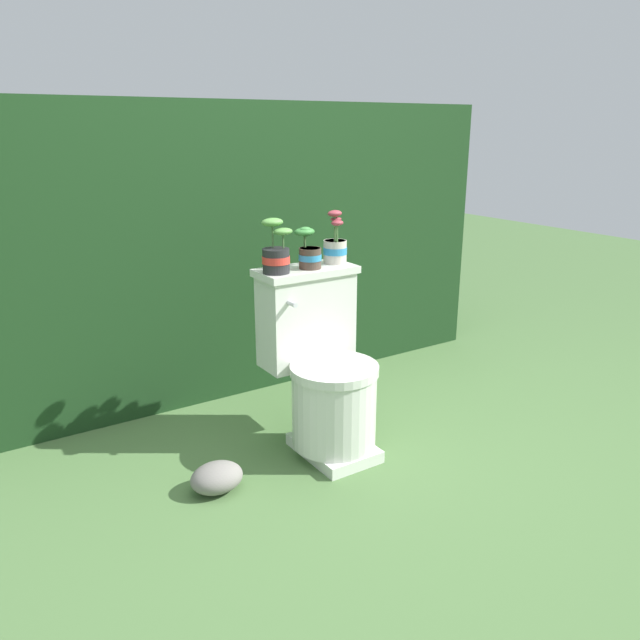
# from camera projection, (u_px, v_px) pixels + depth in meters

# --- Properties ---
(ground_plane) EXTENTS (12.00, 12.00, 0.00)m
(ground_plane) POSITION_uv_depth(u_px,v_px,m) (343.00, 447.00, 2.72)
(ground_plane) COLOR #4C703D
(hedge_backdrop) EXTENTS (2.89, 0.71, 1.46)m
(hedge_backdrop) POSITION_uv_depth(u_px,v_px,m) (226.00, 243.00, 3.40)
(hedge_backdrop) COLOR #193819
(hedge_backdrop) RESTS_ON ground
(toilet) EXTENTS (0.43, 0.50, 0.77)m
(toilet) POSITION_uv_depth(u_px,v_px,m) (323.00, 372.00, 2.64)
(toilet) COLOR silver
(toilet) RESTS_ON ground
(potted_plant_left) EXTENTS (0.13, 0.12, 0.22)m
(potted_plant_left) POSITION_uv_depth(u_px,v_px,m) (276.00, 254.00, 2.51)
(potted_plant_left) COLOR #262628
(potted_plant_left) RESTS_ON toilet
(potted_plant_midleft) EXTENTS (0.10, 0.11, 0.17)m
(potted_plant_midleft) POSITION_uv_depth(u_px,v_px,m) (309.00, 252.00, 2.59)
(potted_plant_midleft) COLOR #47382D
(potted_plant_midleft) RESTS_ON toilet
(potted_plant_middle) EXTENTS (0.10, 0.11, 0.23)m
(potted_plant_middle) POSITION_uv_depth(u_px,v_px,m) (335.00, 247.00, 2.69)
(potted_plant_middle) COLOR beige
(potted_plant_middle) RESTS_ON toilet
(garden_stone) EXTENTS (0.21, 0.16, 0.11)m
(garden_stone) POSITION_uv_depth(u_px,v_px,m) (217.00, 478.00, 2.39)
(garden_stone) COLOR gray
(garden_stone) RESTS_ON ground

